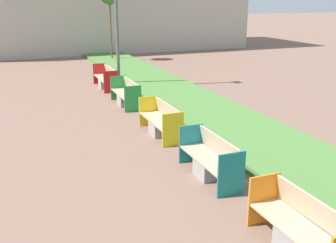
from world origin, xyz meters
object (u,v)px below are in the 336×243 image
bench_green_frame (126,96)px  bench_orange_frame (300,232)px  bench_red_frame (106,80)px  bench_teal_frame (210,162)px  bench_yellow_frame (161,123)px

bench_green_frame → bench_orange_frame: bearing=-90.0°
bench_green_frame → bench_red_frame: (0.00, 3.22, 0.00)m
bench_green_frame → bench_red_frame: bearing=90.0°
bench_teal_frame → bench_yellow_frame: same height
bench_orange_frame → bench_yellow_frame: 6.07m
bench_red_frame → bench_orange_frame: bearing=-90.0°
bench_teal_frame → bench_green_frame: same height
bench_yellow_frame → bench_green_frame: same height
bench_teal_frame → bench_yellow_frame: size_ratio=0.96×
bench_orange_frame → bench_teal_frame: 2.99m
bench_red_frame → bench_teal_frame: bearing=-90.0°
bench_teal_frame → bench_yellow_frame: 3.08m
bench_orange_frame → bench_teal_frame: bearing=90.0°
bench_teal_frame → bench_yellow_frame: (0.00, 3.08, 0.00)m
bench_orange_frame → bench_teal_frame: same height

